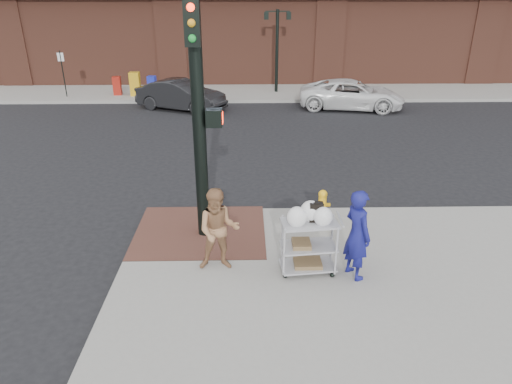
{
  "coord_description": "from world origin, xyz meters",
  "views": [
    {
      "loc": [
        0.42,
        -7.89,
        4.95
      ],
      "look_at": [
        0.61,
        0.5,
        1.25
      ],
      "focal_mm": 32.0,
      "sensor_mm": 36.0,
      "label": 1
    }
  ],
  "objects_px": {
    "minivan_white": "(352,95)",
    "utility_cart": "(309,242)",
    "woman_blue": "(357,235)",
    "fire_hydrant": "(322,205)",
    "traffic_signal_pole": "(199,112)",
    "pedestrian_tan": "(219,230)",
    "lamp_post": "(277,42)",
    "sedan_dark": "(181,95)"
  },
  "relations": [
    {
      "from": "minivan_white",
      "to": "utility_cart",
      "type": "relative_size",
      "value": 3.38
    },
    {
      "from": "woman_blue",
      "to": "fire_hydrant",
      "type": "height_order",
      "value": "woman_blue"
    },
    {
      "from": "traffic_signal_pole",
      "to": "minivan_white",
      "type": "xyz_separation_m",
      "value": [
        5.71,
        11.97,
        -2.18
      ]
    },
    {
      "from": "woman_blue",
      "to": "minivan_white",
      "type": "relative_size",
      "value": 0.36
    },
    {
      "from": "fire_hydrant",
      "to": "pedestrian_tan",
      "type": "bearing_deg",
      "value": -140.0
    },
    {
      "from": "traffic_signal_pole",
      "to": "pedestrian_tan",
      "type": "xyz_separation_m",
      "value": [
        0.38,
        -1.31,
        -1.88
      ]
    },
    {
      "from": "minivan_white",
      "to": "utility_cart",
      "type": "distance_m",
      "value": 13.93
    },
    {
      "from": "lamp_post",
      "to": "woman_blue",
      "type": "bearing_deg",
      "value": -88.74
    },
    {
      "from": "woman_blue",
      "to": "utility_cart",
      "type": "bearing_deg",
      "value": 55.34
    },
    {
      "from": "fire_hydrant",
      "to": "traffic_signal_pole",
      "type": "bearing_deg",
      "value": -167.99
    },
    {
      "from": "woman_blue",
      "to": "minivan_white",
      "type": "distance_m",
      "value": 13.89
    },
    {
      "from": "minivan_white",
      "to": "utility_cart",
      "type": "xyz_separation_m",
      "value": [
        -3.69,
        -13.43,
        0.13
      ]
    },
    {
      "from": "traffic_signal_pole",
      "to": "fire_hydrant",
      "type": "distance_m",
      "value": 3.5
    },
    {
      "from": "pedestrian_tan",
      "to": "utility_cart",
      "type": "distance_m",
      "value": 1.66
    },
    {
      "from": "pedestrian_tan",
      "to": "minivan_white",
      "type": "relative_size",
      "value": 0.34
    },
    {
      "from": "pedestrian_tan",
      "to": "sedan_dark",
      "type": "distance_m",
      "value": 13.45
    },
    {
      "from": "lamp_post",
      "to": "fire_hydrant",
      "type": "relative_size",
      "value": 5.23
    },
    {
      "from": "traffic_signal_pole",
      "to": "pedestrian_tan",
      "type": "distance_m",
      "value": 2.32
    },
    {
      "from": "sedan_dark",
      "to": "utility_cart",
      "type": "bearing_deg",
      "value": -138.24
    },
    {
      "from": "utility_cart",
      "to": "fire_hydrant",
      "type": "distance_m",
      "value": 2.11
    },
    {
      "from": "pedestrian_tan",
      "to": "sedan_dark",
      "type": "height_order",
      "value": "pedestrian_tan"
    },
    {
      "from": "woman_blue",
      "to": "sedan_dark",
      "type": "height_order",
      "value": "woman_blue"
    },
    {
      "from": "traffic_signal_pole",
      "to": "utility_cart",
      "type": "bearing_deg",
      "value": -36.02
    },
    {
      "from": "utility_cart",
      "to": "minivan_white",
      "type": "bearing_deg",
      "value": 74.65
    },
    {
      "from": "minivan_white",
      "to": "woman_blue",
      "type": "bearing_deg",
      "value": 178.91
    },
    {
      "from": "woman_blue",
      "to": "traffic_signal_pole",
      "type": "bearing_deg",
      "value": 36.04
    },
    {
      "from": "utility_cart",
      "to": "lamp_post",
      "type": "bearing_deg",
      "value": 88.42
    },
    {
      "from": "woman_blue",
      "to": "pedestrian_tan",
      "type": "bearing_deg",
      "value": 58.46
    },
    {
      "from": "sedan_dark",
      "to": "fire_hydrant",
      "type": "bearing_deg",
      "value": -132.95
    },
    {
      "from": "traffic_signal_pole",
      "to": "utility_cart",
      "type": "distance_m",
      "value": 3.23
    },
    {
      "from": "lamp_post",
      "to": "sedan_dark",
      "type": "xyz_separation_m",
      "value": [
        -4.51,
        -3.31,
        -1.95
      ]
    },
    {
      "from": "woman_blue",
      "to": "fire_hydrant",
      "type": "relative_size",
      "value": 2.22
    },
    {
      "from": "lamp_post",
      "to": "fire_hydrant",
      "type": "xyz_separation_m",
      "value": [
        0.11,
        -14.68,
        -2.08
      ]
    },
    {
      "from": "woman_blue",
      "to": "pedestrian_tan",
      "type": "relative_size",
      "value": 1.06
    },
    {
      "from": "lamp_post",
      "to": "traffic_signal_pole",
      "type": "relative_size",
      "value": 0.8
    },
    {
      "from": "pedestrian_tan",
      "to": "minivan_white",
      "type": "bearing_deg",
      "value": 67.22
    },
    {
      "from": "sedan_dark",
      "to": "minivan_white",
      "type": "distance_m",
      "value": 7.74
    },
    {
      "from": "utility_cart",
      "to": "pedestrian_tan",
      "type": "bearing_deg",
      "value": 174.43
    },
    {
      "from": "lamp_post",
      "to": "woman_blue",
      "type": "distance_m",
      "value": 16.93
    },
    {
      "from": "lamp_post",
      "to": "minivan_white",
      "type": "bearing_deg",
      "value": -45.27
    },
    {
      "from": "traffic_signal_pole",
      "to": "fire_hydrant",
      "type": "bearing_deg",
      "value": 12.01
    },
    {
      "from": "minivan_white",
      "to": "sedan_dark",
      "type": "bearing_deg",
      "value": 101.12
    }
  ]
}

